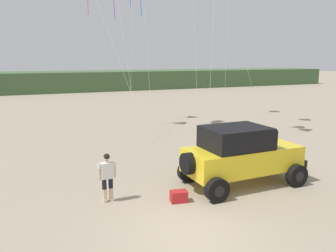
% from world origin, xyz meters
% --- Properties ---
extents(ground_plane, '(220.00, 220.00, 0.00)m').
position_xyz_m(ground_plane, '(0.00, 0.00, 0.00)').
color(ground_plane, gray).
extents(dune_ridge, '(90.00, 9.05, 2.86)m').
position_xyz_m(dune_ridge, '(4.05, 45.81, 1.43)').
color(dune_ridge, '#426038').
rests_on(dune_ridge, ground_plane).
extents(jeep, '(4.87, 2.43, 2.26)m').
position_xyz_m(jeep, '(3.36, 2.47, 1.20)').
color(jeep, yellow).
rests_on(jeep, ground_plane).
extents(person_watching, '(0.62, 0.31, 1.67)m').
position_xyz_m(person_watching, '(-1.64, 2.91, 0.94)').
color(person_watching, '#DBB28E').
rests_on(person_watching, ground_plane).
extents(cooler_box, '(0.62, 0.46, 0.38)m').
position_xyz_m(cooler_box, '(0.53, 1.93, 0.19)').
color(cooler_box, '#B21E23').
rests_on(cooler_box, ground_plane).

